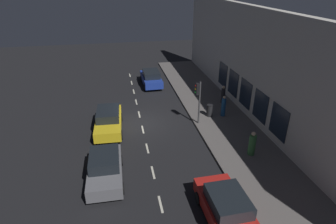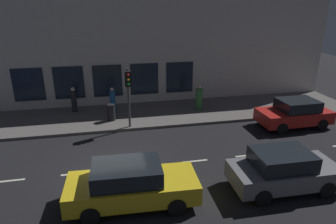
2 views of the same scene
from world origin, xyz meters
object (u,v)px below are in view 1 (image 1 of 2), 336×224
object	(u,v)px
traffic_light	(198,94)
parked_car_3	(226,207)
pedestrian_0	(223,95)
parked_car_1	(151,78)
parked_car_0	(109,120)
pedestrian_2	(223,107)
parked_car_2	(105,168)
pedestrian_1	(252,144)
trash_bin	(210,110)

from	to	relation	value
traffic_light	parked_car_3	size ratio (longest dim) A/B	0.81
pedestrian_0	parked_car_3	bearing A→B (deg)	113.54
parked_car_1	parked_car_0	bearing A→B (deg)	-117.44
parked_car_3	pedestrian_2	size ratio (longest dim) A/B	2.42
parked_car_3	pedestrian_0	xyz separation A→B (m)	(4.70, 12.57, 0.11)
traffic_light	parked_car_0	size ratio (longest dim) A/B	0.72
parked_car_2	pedestrian_0	distance (m)	13.25
parked_car_3	pedestrian_0	world-z (taller)	pedestrian_0
traffic_light	pedestrian_0	xyz separation A→B (m)	(3.33, 3.25, -1.62)
parked_car_0	parked_car_2	size ratio (longest dim) A/B	1.13
parked_car_1	pedestrian_1	world-z (taller)	pedestrian_1
parked_car_1	trash_bin	distance (m)	9.10
parked_car_1	parked_car_3	bearing A→B (deg)	-88.38
pedestrian_0	trash_bin	world-z (taller)	pedestrian_0
parked_car_3	pedestrian_0	size ratio (longest dim) A/B	2.55
pedestrian_0	pedestrian_2	size ratio (longest dim) A/B	0.95
parked_car_0	parked_car_2	xyz separation A→B (m)	(-0.23, -5.76, -0.00)
parked_car_0	pedestrian_0	xyz separation A→B (m)	(9.94, 2.72, 0.11)
parked_car_2	parked_car_3	distance (m)	6.83
parked_car_0	pedestrian_2	size ratio (longest dim) A/B	2.73
pedestrian_1	parked_car_3	bearing A→B (deg)	137.79
pedestrian_1	trash_bin	xyz separation A→B (m)	(-0.84, 5.68, -0.24)
parked_car_1	pedestrian_1	size ratio (longest dim) A/B	2.71
parked_car_0	trash_bin	distance (m)	7.96
traffic_light	parked_car_1	world-z (taller)	traffic_light
traffic_light	trash_bin	bearing A→B (deg)	36.29
pedestrian_2	trash_bin	distance (m)	1.14
parked_car_2	parked_car_3	xyz separation A→B (m)	(5.47, -4.09, 0.00)
pedestrian_1	pedestrian_2	bearing A→B (deg)	-7.28
pedestrian_0	trash_bin	size ratio (longest dim) A/B	1.64
parked_car_3	trash_bin	size ratio (longest dim) A/B	4.20
parked_car_3	pedestrian_1	distance (m)	5.83
parked_car_1	parked_car_2	world-z (taller)	same
parked_car_1	trash_bin	xyz separation A→B (m)	(3.53, -8.38, -0.15)
parked_car_0	pedestrian_1	size ratio (longest dim) A/B	2.88
pedestrian_2	traffic_light	bearing A→B (deg)	-83.52
parked_car_2	parked_car_1	bearing A→B (deg)	-106.62
parked_car_3	traffic_light	bearing A→B (deg)	80.44
pedestrian_1	pedestrian_2	size ratio (longest dim) A/B	0.95
parked_car_0	pedestrian_0	bearing A→B (deg)	-162.04
traffic_light	trash_bin	world-z (taller)	traffic_light
pedestrian_0	pedestrian_1	size ratio (longest dim) A/B	1.00
parked_car_1	trash_bin	world-z (taller)	parked_car_1
parked_car_0	pedestrian_2	bearing A→B (deg)	-175.36
pedestrian_0	pedestrian_1	distance (m)	8.03
parked_car_2	trash_bin	distance (m)	10.27
pedestrian_0	pedestrian_2	bearing A→B (deg)	113.53
traffic_light	parked_car_2	bearing A→B (deg)	-142.58
parked_car_2	pedestrian_1	size ratio (longest dim) A/B	2.55
traffic_light	parked_car_1	size ratio (longest dim) A/B	0.76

